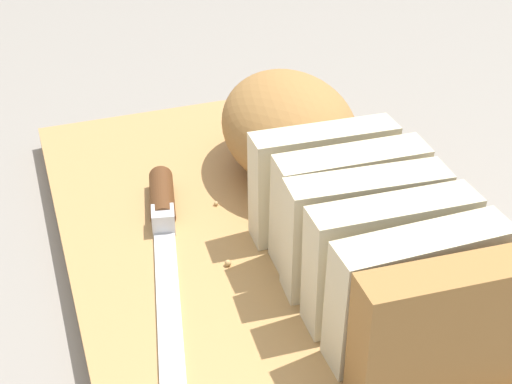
{
  "coord_description": "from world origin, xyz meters",
  "views": [
    {
      "loc": [
        0.46,
        -0.15,
        0.36
      ],
      "look_at": [
        0.0,
        0.0,
        0.05
      ],
      "focal_mm": 49.81,
      "sensor_mm": 36.0,
      "label": 1
    }
  ],
  "objects": [
    {
      "name": "crumb_near_loaf",
      "position": [
        -0.03,
        -0.02,
        0.02
      ],
      "size": [
        0.0,
        0.0,
        0.0
      ],
      "primitive_type": "sphere",
      "color": "tan",
      "rests_on": "cutting_board"
    },
    {
      "name": "bread_loaf",
      "position": [
        0.02,
        0.05,
        0.07
      ],
      "size": [
        0.37,
        0.12,
        0.09
      ],
      "rotation": [
        0.0,
        0.0,
        -0.02
      ],
      "color": "#A8753D",
      "rests_on": "cutting_board"
    },
    {
      "name": "cutting_board",
      "position": [
        0.0,
        0.0,
        0.01
      ],
      "size": [
        0.47,
        0.32,
        0.02
      ],
      "primitive_type": "cube",
      "rotation": [
        0.0,
        0.0,
        0.03
      ],
      "color": "tan",
      "rests_on": "ground_plane"
    },
    {
      "name": "ground_plane",
      "position": [
        0.0,
        0.0,
        0.0
      ],
      "size": [
        3.0,
        3.0,
        0.0
      ],
      "primitive_type": "plane",
      "color": "gray"
    },
    {
      "name": "crumb_near_knife",
      "position": [
        0.05,
        -0.04,
        0.03
      ],
      "size": [
        0.01,
        0.01,
        0.01
      ],
      "primitive_type": "sphere",
      "color": "tan",
      "rests_on": "cutting_board"
    },
    {
      "name": "bread_knife",
      "position": [
        -0.02,
        -0.07,
        0.03
      ],
      "size": [
        0.26,
        0.06,
        0.02
      ],
      "rotation": [
        0.0,
        0.0,
        -0.17
      ],
      "color": "silver",
      "rests_on": "cutting_board"
    }
  ]
}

